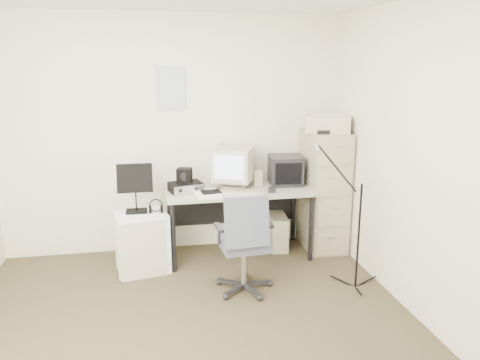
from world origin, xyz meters
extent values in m
cube|color=#312B1B|center=(0.00, 0.00, -0.01)|extent=(3.60, 3.60, 0.01)
cube|color=#EBE9C5|center=(0.00, 1.80, 1.25)|extent=(3.60, 0.02, 2.50)
cube|color=#EBE9C5|center=(0.00, -1.80, 1.25)|extent=(3.60, 0.02, 2.50)
cube|color=#EBE9C5|center=(1.80, 0.00, 1.25)|extent=(0.02, 3.60, 2.50)
cube|color=white|center=(-0.02, 1.79, 1.75)|extent=(0.30, 0.02, 0.44)
cube|color=tan|center=(1.58, 1.48, 0.65)|extent=(0.40, 0.60, 1.30)
cube|color=#B7A791|center=(1.58, 1.43, 1.39)|extent=(0.54, 0.46, 0.17)
cube|color=#A1A18C|center=(0.63, 1.45, 0.36)|extent=(1.50, 0.70, 0.73)
cube|color=#B7A791|center=(0.59, 1.52, 0.94)|extent=(0.51, 0.52, 0.42)
cube|color=black|center=(1.16, 1.56, 0.88)|extent=(0.37, 0.39, 0.31)
cube|color=beige|center=(0.86, 1.56, 0.81)|extent=(0.10, 0.10, 0.16)
cube|color=#B7A791|center=(0.61, 1.26, 0.74)|extent=(0.49, 0.23, 0.03)
cube|color=black|center=(0.94, 1.28, 0.75)|extent=(0.09, 0.13, 0.04)
cube|color=black|center=(0.08, 1.46, 0.78)|extent=(0.37, 0.30, 0.09)
cube|color=black|center=(0.08, 1.49, 0.89)|extent=(0.17, 0.17, 0.14)
cube|color=white|center=(0.28, 1.29, 0.74)|extent=(0.26, 0.34, 0.02)
cube|color=#B7A791|center=(1.09, 1.56, 0.19)|extent=(0.22, 0.41, 0.37)
cube|color=#505864|center=(0.53, 0.64, 0.46)|extent=(0.57, 0.57, 0.93)
cube|color=white|center=(-0.37, 1.23, 0.30)|extent=(0.54, 0.47, 0.59)
cube|color=black|center=(-0.41, 1.29, 0.84)|extent=(0.36, 0.23, 0.49)
torus|color=black|center=(-0.22, 1.23, 0.64)|extent=(0.17, 0.17, 0.03)
cylinder|color=black|center=(1.55, 0.51, 0.64)|extent=(0.02, 0.02, 1.28)
camera|label=1|loc=(-0.24, -3.16, 1.99)|focal=35.00mm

